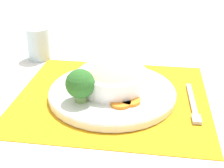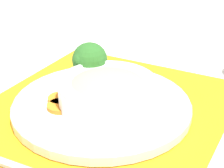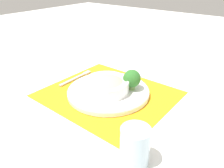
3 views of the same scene
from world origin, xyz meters
name	(u,v)px [view 1 (image 1 of 3)]	position (x,y,z in m)	size (l,w,h in m)	color
ground_plane	(112,97)	(0.00, 0.00, 0.00)	(4.00, 4.00, 0.00)	white
placemat	(112,96)	(0.00, 0.00, 0.00)	(0.49, 0.43, 0.00)	orange
plate	(112,92)	(0.00, 0.00, 0.02)	(0.32, 0.32, 0.02)	white
bowl	(113,78)	(0.00, -0.01, 0.05)	(0.17, 0.17, 0.06)	white
broccoli_floret	(80,84)	(0.07, 0.06, 0.06)	(0.07, 0.07, 0.08)	#759E51
carrot_slice_near	(121,103)	(-0.03, 0.07, 0.02)	(0.05, 0.05, 0.01)	orange
carrot_slice_middle	(130,101)	(-0.05, 0.05, 0.02)	(0.05, 0.05, 0.01)	orange
water_glass	(39,45)	(0.26, -0.22, 0.05)	(0.07, 0.07, 0.10)	silver
fork	(193,106)	(-0.20, 0.03, 0.01)	(0.02, 0.18, 0.01)	#B7B7BC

